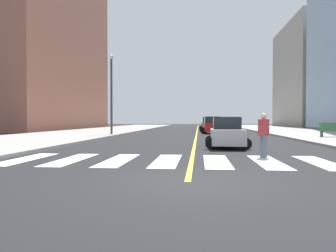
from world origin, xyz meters
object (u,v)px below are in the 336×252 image
Objects in this scene: car_red_nearest at (212,125)px; street_lamp at (111,87)px; park_bench at (331,130)px; pedestrian_crossing at (264,133)px; car_green_second at (209,124)px; car_silver_third at (227,133)px.

street_lamp reaches higher than car_red_nearest.
street_lamp is (-9.61, -6.19, 3.68)m from car_red_nearest.
pedestrian_crossing is at bearing 155.07° from park_bench.
park_bench is at bearing 116.01° from car_green_second.
car_red_nearest is 1.14× the size of car_silver_third.
car_green_second is 2.42× the size of pedestrian_crossing.
car_green_second is 21.93m from park_bench.
car_red_nearest is at bearing 170.35° from pedestrian_crossing.
street_lamp is (-10.74, 16.85, 3.58)m from pedestrian_crossing.
car_red_nearest reaches higher than park_bench.
car_green_second is 33.65m from pedestrian_crossing.
car_green_second is 1.14× the size of car_silver_third.
car_red_nearest is 2.30× the size of park_bench.
pedestrian_crossing is at bearing 90.25° from car_red_nearest.
car_green_second is 2.31× the size of park_bench.
car_silver_third is 12.65m from park_bench.
car_red_nearest reaches higher than car_silver_third.
pedestrian_crossing is (1.19, -33.63, 0.09)m from car_green_second.
street_lamp is at bearing 85.11° from park_bench.
car_red_nearest is 0.99× the size of car_green_second.
car_silver_third is 2.11× the size of pedestrian_crossing.
car_silver_third is 16.05m from street_lamp.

